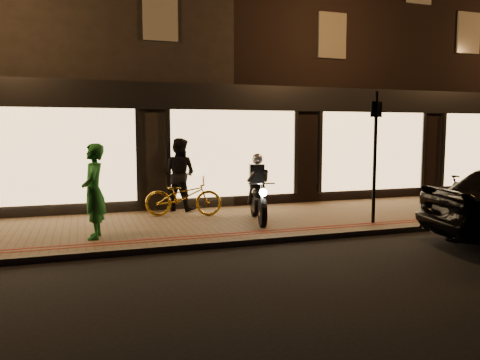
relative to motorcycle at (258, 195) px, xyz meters
name	(u,v)px	position (x,y,z in m)	size (l,w,h in m)	color
ground	(295,242)	(0.15, -1.72, -0.73)	(90.00, 90.00, 0.00)	black
sidewalk	(259,221)	(0.15, 0.28, -0.67)	(50.00, 4.00, 0.12)	brown
kerb_stone	(294,238)	(0.15, -1.67, -0.67)	(50.00, 0.14, 0.12)	#59544C
red_kerb_lines	(284,230)	(0.15, -1.17, -0.61)	(50.00, 0.26, 0.01)	maroon
building_row	(193,77)	(0.15, 7.27, 3.51)	(48.00, 10.11, 8.50)	black
motorcycle	(258,195)	(0.00, 0.00, 0.00)	(0.72, 1.92, 1.59)	black
sign_post	(375,150)	(2.47, -1.02, 1.06)	(0.35, 0.11, 3.00)	black
bicycle_gold	(183,196)	(-1.52, 1.22, -0.12)	(0.66, 1.89, 0.99)	#BF8D21
bicycle_dark	(465,194)	(5.37, -0.76, -0.12)	(0.46, 1.64, 0.99)	black
person_green	(94,191)	(-3.68, -0.62, 0.32)	(0.68, 0.45, 1.87)	#1F752F
person_dark	(179,174)	(-1.45, 2.08, 0.35)	(0.94, 0.73, 1.93)	black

